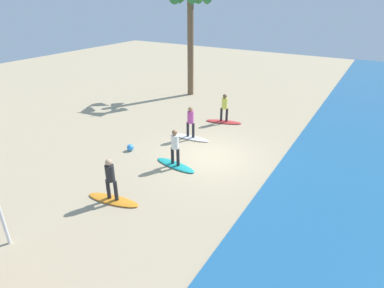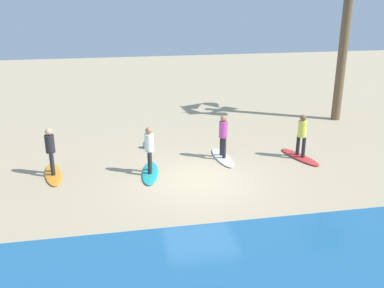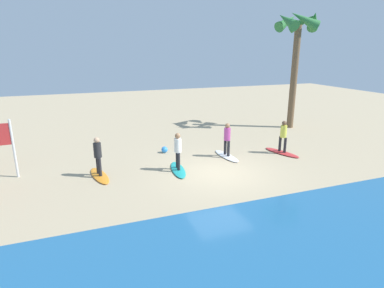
# 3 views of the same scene
# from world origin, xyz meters

# --- Properties ---
(ground_plane) EXTENTS (60.00, 60.00, 0.00)m
(ground_plane) POSITION_xyz_m (0.00, 0.00, 0.00)
(ground_plane) COLOR tan
(surfboard_red) EXTENTS (1.13, 2.17, 0.09)m
(surfboard_red) POSITION_xyz_m (-4.23, -1.35, 0.04)
(surfboard_red) COLOR red
(surfboard_red) RESTS_ON ground
(surfer_red) EXTENTS (0.32, 0.45, 1.64)m
(surfer_red) POSITION_xyz_m (-4.23, -1.35, 1.04)
(surfer_red) COLOR #232328
(surfer_red) RESTS_ON surfboard_red
(surfboard_white) EXTENTS (0.70, 2.13, 0.09)m
(surfboard_white) POSITION_xyz_m (-1.27, -1.84, 0.04)
(surfboard_white) COLOR white
(surfboard_white) RESTS_ON ground
(surfer_white) EXTENTS (0.32, 0.46, 1.64)m
(surfer_white) POSITION_xyz_m (-1.27, -1.84, 1.04)
(surfer_white) COLOR #232328
(surfer_white) RESTS_ON surfboard_white
(surfboard_teal) EXTENTS (0.84, 2.16, 0.09)m
(surfboard_teal) POSITION_xyz_m (1.62, -0.87, 0.04)
(surfboard_teal) COLOR teal
(surfboard_teal) RESTS_ON ground
(surfer_teal) EXTENTS (0.32, 0.46, 1.64)m
(surfer_teal) POSITION_xyz_m (1.62, -0.87, 1.04)
(surfer_teal) COLOR #232328
(surfer_teal) RESTS_ON surfboard_teal
(surfboard_orange) EXTENTS (0.91, 2.16, 0.09)m
(surfboard_orange) POSITION_xyz_m (4.97, -1.36, 0.04)
(surfboard_orange) COLOR orange
(surfboard_orange) RESTS_ON ground
(surfer_orange) EXTENTS (0.32, 0.46, 1.64)m
(surfer_orange) POSITION_xyz_m (4.97, -1.36, 1.04)
(surfer_orange) COLOR #232328
(surfer_orange) RESTS_ON surfboard_orange
(beach_ball) EXTENTS (0.33, 0.33, 0.33)m
(beach_ball) POSITION_xyz_m (1.48, -3.58, 0.17)
(beach_ball) COLOR #338CE5
(beach_ball) RESTS_ON ground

